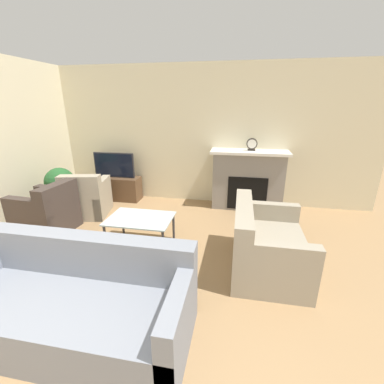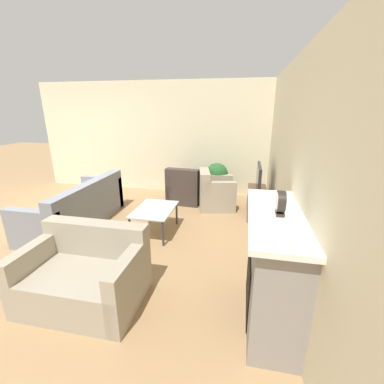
{
  "view_description": "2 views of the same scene",
  "coord_description": "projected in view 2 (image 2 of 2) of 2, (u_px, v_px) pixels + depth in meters",
  "views": [
    {
      "loc": [
        1.31,
        -0.72,
        1.98
      ],
      "look_at": [
        0.61,
        2.99,
        0.67
      ],
      "focal_mm": 24.0,
      "sensor_mm": 36.0,
      "label": 1
    },
    {
      "loc": [
        3.81,
        3.83,
        2.07
      ],
      "look_at": [
        0.13,
        3.07,
        0.84
      ],
      "focal_mm": 24.0,
      "sensor_mm": 36.0,
      "label": 2
    }
  ],
  "objects": [
    {
      "name": "couch_loveseat",
      "position": [
        86.0,
        276.0,
        2.85
      ],
      "size": [
        0.86,
        1.26,
        0.82
      ],
      "rotation": [
        0.0,
        0.0,
        1.57
      ],
      "color": "#9E937F",
      "rests_on": "ground_plane"
    },
    {
      "name": "tv_stand",
      "position": [
        257.0,
        202.0,
        5.23
      ],
      "size": [
        1.03,
        0.37,
        0.49
      ],
      "color": "brown",
      "rests_on": "ground_plane"
    },
    {
      "name": "fireplace",
      "position": [
        273.0,
        264.0,
        2.55
      ],
      "size": [
        1.44,
        0.5,
        1.14
      ],
      "color": "gray",
      "rests_on": "ground_plane"
    },
    {
      "name": "couch_sectional",
      "position": [
        77.0,
        210.0,
        4.72
      ],
      "size": [
        2.08,
        0.89,
        0.82
      ],
      "color": "gray",
      "rests_on": "ground_plane"
    },
    {
      "name": "armchair_by_window",
      "position": [
        186.0,
        189.0,
        5.89
      ],
      "size": [
        0.83,
        0.79,
        0.82
      ],
      "rotation": [
        0.0,
        0.0,
        -1.64
      ],
      "color": "#3D332D",
      "rests_on": "ground_plane"
    },
    {
      "name": "coffee_table",
      "position": [
        155.0,
        211.0,
        4.37
      ],
      "size": [
        0.9,
        0.63,
        0.44
      ],
      "color": "#333338",
      "rests_on": "ground_plane"
    },
    {
      "name": "tv",
      "position": [
        259.0,
        178.0,
        5.07
      ],
      "size": [
        0.87,
        0.06,
        0.52
      ],
      "color": "#232328",
      "rests_on": "tv_stand"
    },
    {
      "name": "potted_plant",
      "position": [
        217.0,
        177.0,
        5.89
      ],
      "size": [
        0.52,
        0.52,
        0.88
      ],
      "color": "#47474C",
      "rests_on": "ground_plane"
    },
    {
      "name": "armchair_accent",
      "position": [
        215.0,
        194.0,
        5.51
      ],
      "size": [
        0.84,
        0.87,
        0.82
      ],
      "rotation": [
        0.0,
        0.0,
        3.36
      ],
      "color": "#9E937F",
      "rests_on": "ground_plane"
    },
    {
      "name": "wall_left",
      "position": [
        178.0,
        138.0,
        6.34
      ],
      "size": [
        0.06,
        7.4,
        2.7
      ],
      "color": "beige",
      "rests_on": "ground_plane"
    },
    {
      "name": "wall_back",
      "position": [
        287.0,
        161.0,
        3.65
      ],
      "size": [
        7.8,
        0.06,
        2.7
      ],
      "color": "beige",
      "rests_on": "ground_plane"
    },
    {
      "name": "mantel_clock",
      "position": [
        281.0,
        202.0,
        2.32
      ],
      "size": [
        0.2,
        0.07,
        0.23
      ],
      "color": "#28231E",
      "rests_on": "fireplace"
    },
    {
      "name": "ground_plane",
      "position": [
        37.0,
        221.0,
        4.93
      ],
      "size": [
        20.0,
        20.0,
        0.0
      ],
      "primitive_type": "plane",
      "color": "#9E7A51"
    }
  ]
}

